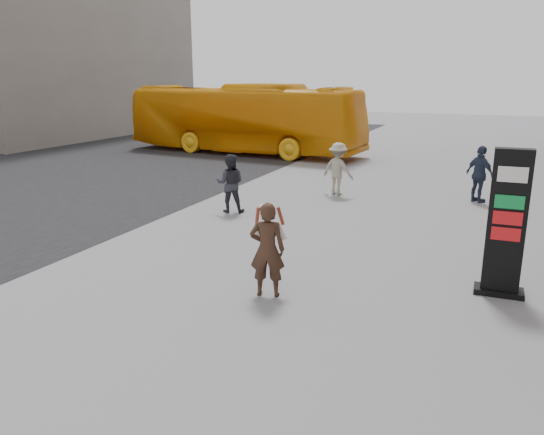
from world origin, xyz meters
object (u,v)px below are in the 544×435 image
at_px(info_pylon, 506,224).
at_px(woman, 267,248).
at_px(pedestrian_a, 230,183).
at_px(pedestrian_b, 338,169).
at_px(bus, 244,119).
at_px(pedestrian_c, 480,174).

height_order(info_pylon, woman, info_pylon).
relative_size(pedestrian_a, pedestrian_b, 0.98).
bearing_deg(info_pylon, pedestrian_a, 153.32).
xyz_separation_m(woman, bus, (-8.22, 16.10, 0.83)).
relative_size(woman, pedestrian_b, 1.00).
bearing_deg(woman, pedestrian_c, -125.00).
relative_size(pedestrian_b, pedestrian_c, 0.98).
distance_m(bus, pedestrian_c, 13.37).
height_order(info_pylon, pedestrian_c, info_pylon).
bearing_deg(woman, pedestrian_a, -72.71).
height_order(pedestrian_a, pedestrian_b, pedestrian_b).
relative_size(bus, pedestrian_c, 7.05).
relative_size(pedestrian_a, pedestrian_c, 0.96).
xyz_separation_m(info_pylon, woman, (-3.78, -1.63, -0.43)).
xyz_separation_m(info_pylon, pedestrian_b, (-4.93, 6.81, -0.45)).
bearing_deg(bus, woman, -147.36).
height_order(info_pylon, pedestrian_b, info_pylon).
bearing_deg(pedestrian_c, pedestrian_b, 49.73).
distance_m(info_pylon, pedestrian_c, 7.49).
bearing_deg(woman, info_pylon, -172.68).
distance_m(bus, pedestrian_b, 10.46).
bearing_deg(pedestrian_b, bus, -30.76).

